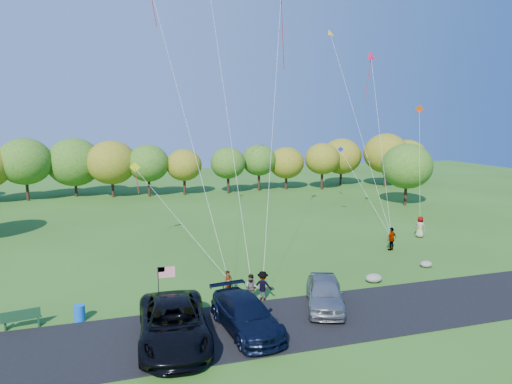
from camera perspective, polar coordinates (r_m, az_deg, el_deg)
ground at (r=28.17m, az=2.84°, el=-12.45°), size 140.00×140.00×0.00m
asphalt_lane at (r=24.74m, az=6.06°, el=-15.62°), size 44.00×6.00×0.06m
treeline at (r=61.55m, az=-9.98°, el=3.79°), size 75.89×27.80×8.46m
minivan_dark at (r=22.31m, az=-10.27°, el=-15.85°), size 3.53×6.96×1.88m
minivan_navy at (r=23.13m, az=-1.25°, el=-15.09°), size 2.98×5.88×1.64m
minivan_silver at (r=25.97m, az=8.59°, el=-12.34°), size 3.64×5.31×1.68m
flyer_a at (r=27.50m, az=-3.48°, el=-11.30°), size 0.67×0.60×1.53m
flyer_b at (r=26.62m, az=-0.56°, el=-11.91°), size 0.97×0.89×1.60m
flyer_c at (r=26.78m, az=0.85°, el=-11.64°), size 1.29×1.11×1.73m
flyer_d at (r=37.91m, az=16.59°, el=-5.63°), size 1.19×0.83×1.87m
flyer_e at (r=42.70m, az=19.82°, el=-4.13°), size 1.00×1.10×1.89m
park_bench at (r=26.33m, az=-27.29°, el=-13.85°), size 1.81×0.59×1.00m
trash_barrel at (r=26.05m, az=-21.20°, el=-13.93°), size 0.57×0.57×0.86m
flag_assembly at (r=25.49m, az=-11.50°, el=-10.43°), size 0.94×0.61×2.54m
boulder_near at (r=30.64m, az=14.51°, el=-10.37°), size 1.12×0.87×0.56m
boulder_far at (r=34.69m, az=20.51°, el=-8.43°), size 0.87×0.73×0.45m
kites_aloft at (r=40.98m, az=2.35°, el=21.21°), size 25.69×7.59×20.39m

